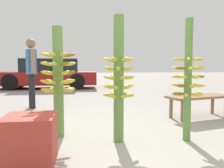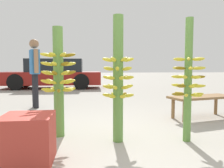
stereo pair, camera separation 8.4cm
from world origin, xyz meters
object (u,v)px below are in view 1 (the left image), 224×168
(market_bench, at_px, (199,99))
(parked_car, at_px, (48,74))
(banana_stalk_right, at_px, (188,79))
(banana_stalk_center, at_px, (119,79))
(produce_crate, at_px, (30,140))
(vendor_person, at_px, (31,67))
(banana_stalk_left, at_px, (58,79))

(market_bench, relative_size, parked_car, 0.30)
(banana_stalk_right, height_order, market_bench, banana_stalk_right)
(banana_stalk_center, distance_m, produce_crate, 1.20)
(banana_stalk_right, relative_size, market_bench, 1.18)
(banana_stalk_center, bearing_deg, banana_stalk_right, -6.40)
(vendor_person, bearing_deg, parked_car, 163.04)
(market_bench, xyz_separation_m, produce_crate, (-2.64, -1.58, -0.11))
(market_bench, distance_m, parked_car, 7.25)
(produce_crate, bearing_deg, banana_stalk_right, 13.08)
(produce_crate, bearing_deg, market_bench, 30.90)
(market_bench, relative_size, produce_crate, 2.75)
(banana_stalk_center, height_order, banana_stalk_right, banana_stalk_center)
(banana_stalk_center, relative_size, banana_stalk_right, 1.02)
(banana_stalk_left, height_order, banana_stalk_center, banana_stalk_center)
(banana_stalk_right, height_order, vendor_person, vendor_person)
(banana_stalk_center, height_order, parked_car, banana_stalk_center)
(parked_car, bearing_deg, market_bench, -149.84)
(banana_stalk_left, relative_size, banana_stalk_center, 0.94)
(vendor_person, relative_size, parked_car, 0.36)
(vendor_person, bearing_deg, banana_stalk_center, 11.04)
(market_bench, height_order, parked_car, parked_car)
(vendor_person, height_order, parked_car, vendor_person)
(banana_stalk_left, xyz_separation_m, vendor_person, (-0.79, 2.23, 0.17))
(banana_stalk_left, bearing_deg, parked_car, 98.63)
(banana_stalk_left, height_order, parked_car, banana_stalk_left)
(banana_stalk_left, relative_size, parked_car, 0.33)
(banana_stalk_left, relative_size, vendor_person, 0.93)
(market_bench, bearing_deg, parked_car, 105.95)
(market_bench, bearing_deg, banana_stalk_right, -139.03)
(banana_stalk_left, relative_size, produce_crate, 3.09)
(banana_stalk_right, xyz_separation_m, parked_car, (-2.68, 7.49, -0.14))
(vendor_person, bearing_deg, market_bench, 45.37)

